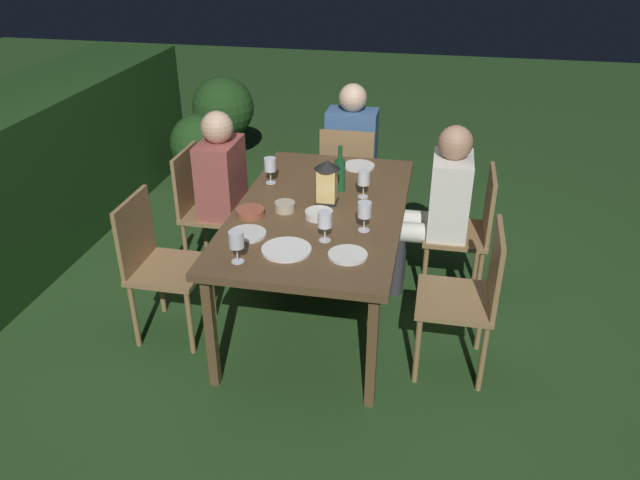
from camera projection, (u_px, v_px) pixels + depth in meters
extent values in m
plane|color=#26471E|center=(320.00, 309.00, 3.99)|extent=(16.00, 16.00, 0.00)
cube|color=brown|center=(320.00, 211.00, 3.65)|extent=(1.73, 0.98, 0.04)
cube|color=brown|center=(372.00, 352.00, 3.07)|extent=(0.05, 0.05, 0.68)
cube|color=brown|center=(399.00, 214.00, 4.44)|extent=(0.05, 0.05, 0.68)
cube|color=brown|center=(211.00, 332.00, 3.21)|extent=(0.05, 0.05, 0.68)
cube|color=brown|center=(285.00, 205.00, 4.58)|extent=(0.05, 0.05, 0.68)
cube|color=#937047|center=(216.00, 212.00, 4.26)|extent=(0.42, 0.40, 0.03)
cube|color=#937047|center=(187.00, 180.00, 4.18)|extent=(0.40, 0.03, 0.42)
cylinder|color=#937047|center=(249.00, 231.00, 4.49)|extent=(0.03, 0.03, 0.42)
cylinder|color=#937047|center=(233.00, 256.00, 4.18)|extent=(0.03, 0.03, 0.42)
cylinder|color=#937047|center=(205.00, 227.00, 4.55)|extent=(0.03, 0.03, 0.42)
cylinder|color=#937047|center=(186.00, 251.00, 4.24)|extent=(0.03, 0.03, 0.42)
cube|color=#9E4C47|center=(221.00, 177.00, 4.12)|extent=(0.38, 0.24, 0.50)
sphere|color=#D1A889|center=(217.00, 127.00, 3.95)|extent=(0.21, 0.21, 0.21)
cylinder|color=#9E4C47|center=(247.00, 205.00, 4.29)|extent=(0.13, 0.36, 0.13)
cylinder|color=#9E4C47|center=(239.00, 217.00, 4.13)|extent=(0.13, 0.36, 0.13)
cylinder|color=#333338|center=(271.00, 238.00, 4.37)|extent=(0.11, 0.11, 0.45)
cylinder|color=#333338|center=(264.00, 250.00, 4.22)|extent=(0.11, 0.11, 0.45)
cube|color=#937047|center=(170.00, 269.00, 3.58)|extent=(0.42, 0.40, 0.03)
cube|color=#937047|center=(135.00, 232.00, 3.51)|extent=(0.40, 0.03, 0.42)
cylinder|color=#937047|center=(212.00, 289.00, 3.82)|extent=(0.03, 0.03, 0.42)
cylinder|color=#937047|center=(190.00, 323.00, 3.51)|extent=(0.03, 0.03, 0.42)
cylinder|color=#937047|center=(160.00, 283.00, 3.88)|extent=(0.03, 0.03, 0.42)
cylinder|color=#937047|center=(134.00, 316.00, 3.57)|extent=(0.03, 0.03, 0.42)
cube|color=#937047|center=(350.00, 177.00, 4.80)|extent=(0.40, 0.42, 0.03)
cube|color=#937047|center=(346.00, 159.00, 4.53)|extent=(0.03, 0.40, 0.42)
cylinder|color=#937047|center=(331.00, 193.00, 5.09)|extent=(0.03, 0.03, 0.42)
cylinder|color=#937047|center=(374.00, 197.00, 5.02)|extent=(0.03, 0.03, 0.42)
cylinder|color=#937047|center=(323.00, 211.00, 4.79)|extent=(0.03, 0.03, 0.42)
cylinder|color=#937047|center=(369.00, 215.00, 4.73)|extent=(0.03, 0.03, 0.42)
cube|color=#426699|center=(352.00, 142.00, 4.73)|extent=(0.24, 0.38, 0.50)
sphere|color=beige|center=(353.00, 98.00, 4.56)|extent=(0.21, 0.21, 0.21)
cylinder|color=#426699|center=(343.00, 164.00, 4.98)|extent=(0.36, 0.13, 0.13)
cylinder|color=#426699|center=(365.00, 166.00, 4.95)|extent=(0.36, 0.13, 0.13)
cylinder|color=#333338|center=(345.00, 183.00, 5.23)|extent=(0.11, 0.11, 0.45)
cylinder|color=#333338|center=(366.00, 185.00, 5.20)|extent=(0.11, 0.11, 0.45)
cube|color=#937047|center=(455.00, 234.00, 3.98)|extent=(0.42, 0.40, 0.03)
cube|color=#937047|center=(490.00, 204.00, 3.84)|extent=(0.40, 0.02, 0.42)
cylinder|color=#937047|center=(424.00, 275.00, 3.96)|extent=(0.03, 0.03, 0.42)
cylinder|color=#937047|center=(427.00, 248.00, 4.27)|extent=(0.03, 0.03, 0.42)
cylinder|color=#937047|center=(479.00, 281.00, 3.90)|extent=(0.03, 0.03, 0.42)
cylinder|color=#937047|center=(477.00, 253.00, 4.21)|extent=(0.03, 0.03, 0.42)
cube|color=white|center=(450.00, 195.00, 3.86)|extent=(0.38, 0.24, 0.50)
sphere|color=tan|center=(456.00, 143.00, 3.70)|extent=(0.21, 0.21, 0.21)
cylinder|color=white|center=(423.00, 233.00, 3.92)|extent=(0.13, 0.36, 0.13)
cylinder|color=white|center=(425.00, 221.00, 4.08)|extent=(0.13, 0.36, 0.13)
cylinder|color=#333338|center=(396.00, 263.00, 4.06)|extent=(0.11, 0.11, 0.45)
cylinder|color=#333338|center=(398.00, 250.00, 4.22)|extent=(0.11, 0.11, 0.45)
cube|color=#937047|center=(454.00, 300.00, 3.31)|extent=(0.42, 0.40, 0.03)
cube|color=#937047|center=(496.00, 268.00, 3.17)|extent=(0.40, 0.02, 0.42)
cylinder|color=#937047|center=(417.00, 350.00, 3.29)|extent=(0.03, 0.03, 0.42)
cylinder|color=#937047|center=(421.00, 312.00, 3.60)|extent=(0.03, 0.03, 0.42)
cylinder|color=#937047|center=(483.00, 358.00, 3.23)|extent=(0.03, 0.03, 0.42)
cylinder|color=#937047|center=(481.00, 319.00, 3.54)|extent=(0.03, 0.03, 0.42)
cube|color=black|center=(327.00, 201.00, 3.70)|extent=(0.12, 0.12, 0.01)
cube|color=#F9D17A|center=(327.00, 185.00, 3.65)|extent=(0.11, 0.11, 0.20)
cone|color=black|center=(327.00, 165.00, 3.59)|extent=(0.15, 0.15, 0.05)
cylinder|color=#195128|center=(340.00, 175.00, 3.82)|extent=(0.07, 0.07, 0.20)
cylinder|color=#195128|center=(340.00, 153.00, 3.75)|extent=(0.03, 0.03, 0.09)
cylinder|color=silver|center=(271.00, 183.00, 3.96)|extent=(0.06, 0.06, 0.00)
cylinder|color=silver|center=(271.00, 176.00, 3.95)|extent=(0.01, 0.01, 0.08)
cylinder|color=silver|center=(270.00, 164.00, 3.91)|extent=(0.08, 0.08, 0.08)
cylinder|color=maroon|center=(270.00, 168.00, 3.92)|extent=(0.07, 0.07, 0.03)
cylinder|color=silver|center=(325.00, 240.00, 3.28)|extent=(0.06, 0.06, 0.00)
cylinder|color=silver|center=(325.00, 233.00, 3.26)|extent=(0.01, 0.01, 0.08)
cylinder|color=silver|center=(325.00, 219.00, 3.22)|extent=(0.08, 0.08, 0.08)
cylinder|color=maroon|center=(325.00, 223.00, 3.23)|extent=(0.07, 0.07, 0.03)
cylinder|color=silver|center=(363.00, 197.00, 3.77)|extent=(0.06, 0.06, 0.00)
cylinder|color=silver|center=(363.00, 190.00, 3.75)|extent=(0.01, 0.01, 0.08)
cylinder|color=silver|center=(364.00, 178.00, 3.72)|extent=(0.08, 0.08, 0.08)
cylinder|color=maroon|center=(364.00, 181.00, 3.73)|extent=(0.07, 0.07, 0.03)
cylinder|color=silver|center=(364.00, 230.00, 3.38)|extent=(0.06, 0.06, 0.00)
cylinder|color=silver|center=(364.00, 223.00, 3.36)|extent=(0.01, 0.01, 0.08)
cylinder|color=silver|center=(365.00, 210.00, 3.32)|extent=(0.08, 0.08, 0.08)
cylinder|color=maroon|center=(364.00, 213.00, 3.34)|extent=(0.07, 0.07, 0.03)
cylinder|color=silver|center=(238.00, 261.00, 3.09)|extent=(0.06, 0.06, 0.00)
cylinder|color=silver|center=(237.00, 254.00, 3.07)|extent=(0.01, 0.01, 0.08)
cylinder|color=silver|center=(236.00, 239.00, 3.03)|extent=(0.08, 0.08, 0.08)
cylinder|color=maroon|center=(237.00, 244.00, 3.04)|extent=(0.07, 0.07, 0.03)
cylinder|color=white|center=(286.00, 250.00, 3.18)|extent=(0.26, 0.26, 0.01)
cylinder|color=white|center=(348.00, 255.00, 3.13)|extent=(0.20, 0.20, 0.01)
cylinder|color=white|center=(359.00, 166.00, 4.21)|extent=(0.22, 0.22, 0.01)
cylinder|color=silver|center=(247.00, 234.00, 3.33)|extent=(0.21, 0.21, 0.01)
cylinder|color=#9E5138|center=(250.00, 212.00, 3.54)|extent=(0.16, 0.16, 0.04)
cylinder|color=#424C1E|center=(250.00, 211.00, 3.53)|extent=(0.14, 0.14, 0.01)
cylinder|color=silver|center=(319.00, 214.00, 3.52)|extent=(0.16, 0.16, 0.04)
cylinder|color=tan|center=(319.00, 213.00, 3.51)|extent=(0.14, 0.14, 0.01)
cylinder|color=#BCAD8E|center=(285.00, 207.00, 3.59)|extent=(0.12, 0.12, 0.06)
cylinder|color=#477533|center=(285.00, 205.00, 3.58)|extent=(0.10, 0.10, 0.02)
cylinder|color=brown|center=(204.00, 179.00, 5.60)|extent=(0.26, 0.26, 0.23)
sphere|color=#1E4219|center=(201.00, 143.00, 5.44)|extent=(0.53, 0.53, 0.53)
cylinder|color=brown|center=(226.00, 146.00, 6.29)|extent=(0.26, 0.26, 0.29)
sphere|color=#1E4219|center=(223.00, 107.00, 6.09)|extent=(0.61, 0.61, 0.61)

